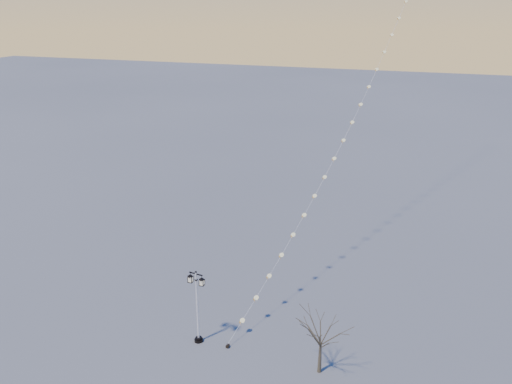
% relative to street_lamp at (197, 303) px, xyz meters
% --- Properties ---
extents(ground, '(300.00, 300.00, 0.00)m').
position_rel_street_lamp_xyz_m(ground, '(0.10, -1.40, -2.87)').
color(ground, slate).
rests_on(ground, ground).
extents(street_lamp, '(1.31, 0.60, 5.19)m').
position_rel_street_lamp_xyz_m(street_lamp, '(0.00, 0.00, 0.00)').
color(street_lamp, black).
rests_on(street_lamp, ground).
extents(bare_tree, '(2.33, 2.33, 3.86)m').
position_rel_street_lamp_xyz_m(bare_tree, '(8.15, -0.42, -0.19)').
color(bare_tree, '#443C2C').
rests_on(bare_tree, ground).
extents(kite_train, '(10.82, 44.86, 33.93)m').
position_rel_street_lamp_xyz_m(kite_train, '(7.16, 22.12, 14.02)').
color(kite_train, black).
rests_on(kite_train, ground).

